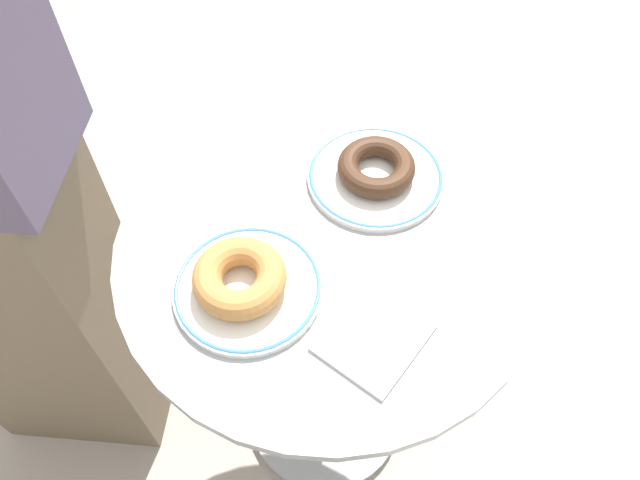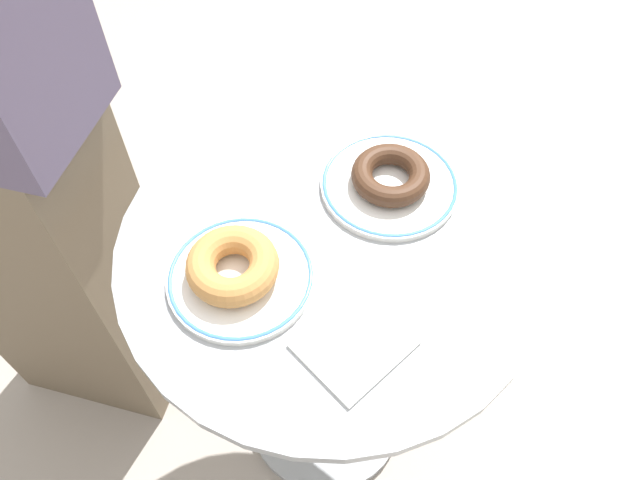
% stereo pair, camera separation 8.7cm
% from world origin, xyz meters
% --- Properties ---
extents(ground_plane, '(7.00, 7.00, 0.02)m').
position_xyz_m(ground_plane, '(0.00, 0.00, -0.01)').
color(ground_plane, '#9E9389').
extents(cafe_table, '(0.62, 0.62, 0.72)m').
position_xyz_m(cafe_table, '(0.00, 0.00, 0.47)').
color(cafe_table, '#999EA3').
rests_on(cafe_table, ground).
extents(plate_left, '(0.21, 0.21, 0.01)m').
position_xyz_m(plate_left, '(-0.14, 0.02, 0.73)').
color(plate_left, white).
rests_on(plate_left, cafe_table).
extents(plate_right, '(0.21, 0.21, 0.01)m').
position_xyz_m(plate_right, '(0.14, 0.03, 0.73)').
color(plate_right, white).
rests_on(plate_right, cafe_table).
extents(donut_old_fashioned, '(0.14, 0.14, 0.04)m').
position_xyz_m(donut_old_fashioned, '(-0.14, 0.03, 0.75)').
color(donut_old_fashioned, '#BC7F42').
rests_on(donut_old_fashioned, plate_left).
extents(donut_chocolate, '(0.13, 0.13, 0.03)m').
position_xyz_m(donut_chocolate, '(0.14, 0.03, 0.75)').
color(donut_chocolate, '#422819').
rests_on(donut_chocolate, plate_right).
extents(paper_napkin, '(0.14, 0.13, 0.01)m').
position_xyz_m(paper_napkin, '(-0.07, -0.15, 0.73)').
color(paper_napkin, white).
rests_on(paper_napkin, cafe_table).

